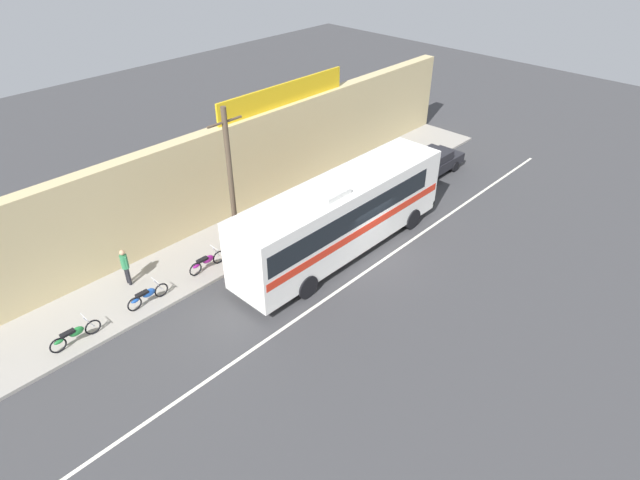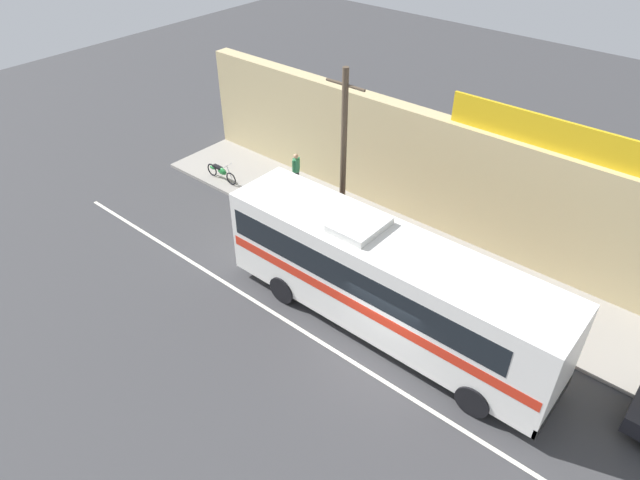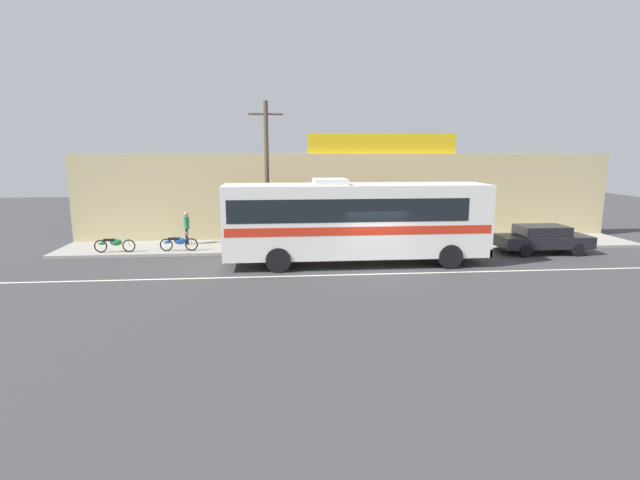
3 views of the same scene
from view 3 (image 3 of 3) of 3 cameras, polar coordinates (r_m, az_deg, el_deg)
ground_plane at (r=21.02m, az=6.47°, el=-3.41°), size 70.00×70.00×0.00m
sidewalk_slab at (r=26.00m, az=4.14°, el=-0.54°), size 30.00×3.60×0.14m
storefront_facade at (r=27.77m, az=3.47°, el=5.02°), size 30.00×0.70×4.80m
storefront_billboard at (r=27.99m, az=7.28°, el=11.05°), size 8.36×0.12×1.10m
road_center_stripe at (r=20.26m, az=6.93°, el=-3.93°), size 30.00×0.14×0.01m
intercity_bus at (r=21.51m, az=3.99°, el=2.55°), size 11.45×2.61×3.78m
parked_car at (r=26.36m, az=24.41°, el=0.17°), size 4.42×1.84×1.37m
utility_pole at (r=23.73m, az=-6.19°, el=7.51°), size 1.60×0.22×7.11m
motorcycle_blue at (r=24.89m, az=-16.12°, el=-0.26°), size 1.82×0.56×0.94m
motorcycle_purple at (r=25.58m, az=-22.78°, el=-0.39°), size 1.93×0.56×0.94m
motorcycle_red at (r=24.66m, az=-9.19°, el=-0.08°), size 1.85×0.56×0.94m
pedestrian_near_shop at (r=26.44m, az=-15.22°, el=1.63°), size 0.30×0.48×1.70m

